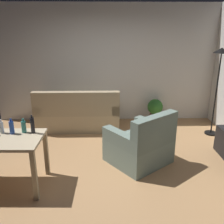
# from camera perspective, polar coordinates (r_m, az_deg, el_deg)

# --- Properties ---
(ground_plane) EXTENTS (5.20, 4.40, 0.02)m
(ground_plane) POSITION_cam_1_polar(r_m,az_deg,el_deg) (4.43, -1.15, -11.49)
(ground_plane) COLOR tan
(wall_rear) EXTENTS (5.20, 0.10, 2.70)m
(wall_rear) POSITION_cam_1_polar(r_m,az_deg,el_deg) (6.08, -1.38, 10.61)
(wall_rear) COLOR silver
(wall_rear) RESTS_ON ground_plane
(couch) EXTENTS (1.82, 0.84, 0.92)m
(couch) POSITION_cam_1_polar(r_m,az_deg,el_deg) (5.77, -7.58, -0.71)
(couch) COLOR tan
(couch) RESTS_ON ground_plane
(torchiere_lamp) EXTENTS (0.32, 0.32, 1.81)m
(torchiere_lamp) POSITION_cam_1_polar(r_m,az_deg,el_deg) (5.55, 22.88, 9.00)
(torchiere_lamp) COLOR black
(torchiere_lamp) RESTS_ON ground_plane
(potted_plant) EXTENTS (0.36, 0.36, 0.57)m
(potted_plant) POSITION_cam_1_polar(r_m,az_deg,el_deg) (6.14, 9.58, 0.63)
(potted_plant) COLOR brown
(potted_plant) RESTS_ON ground_plane
(armchair) EXTENTS (1.23, 1.21, 0.92)m
(armchair) POSITION_cam_1_polar(r_m,az_deg,el_deg) (4.33, 6.49, -7.38)
(armchair) COLOR slate
(armchair) RESTS_ON ground_plane
(bottle_clear) EXTENTS (0.06, 0.06, 0.21)m
(bottle_clear) POSITION_cam_1_polar(r_m,az_deg,el_deg) (3.97, -23.46, -3.14)
(bottle_clear) COLOR silver
(bottle_clear) RESTS_ON desk
(bottle_blue) EXTENTS (0.06, 0.06, 0.22)m
(bottle_blue) POSITION_cam_1_polar(r_m,az_deg,el_deg) (3.88, -21.51, -3.20)
(bottle_blue) COLOR #2347A3
(bottle_blue) RESTS_ON desk
(bottle_tall) EXTENTS (0.07, 0.07, 0.21)m
(bottle_tall) POSITION_cam_1_polar(r_m,az_deg,el_deg) (3.87, -19.11, -3.10)
(bottle_tall) COLOR teal
(bottle_tall) RESTS_ON desk
(bottle_dark) EXTENTS (0.06, 0.06, 0.27)m
(bottle_dark) POSITION_cam_1_polar(r_m,az_deg,el_deg) (3.80, -17.32, -2.82)
(bottle_dark) COLOR black
(bottle_dark) RESTS_ON desk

